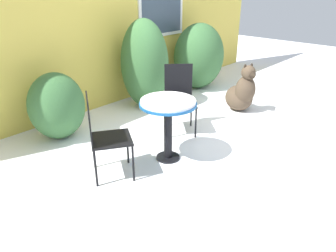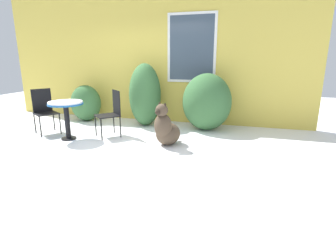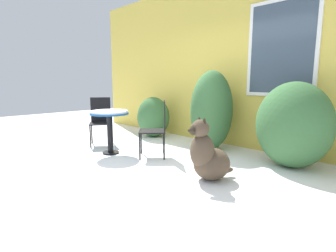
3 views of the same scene
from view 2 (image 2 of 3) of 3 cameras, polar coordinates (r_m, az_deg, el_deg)
ground_plane at (r=5.07m, az=-12.76°, el=-4.01°), size 16.00×16.00×0.00m
house_wall at (r=6.79m, az=-3.92°, el=15.23°), size 8.00×0.10×3.32m
shrub_left at (r=7.10m, az=-17.43°, el=4.77°), size 0.76×0.73×0.92m
shrub_middle at (r=6.28m, az=-5.01°, el=6.75°), size 0.74×0.85×1.47m
shrub_right at (r=5.92m, az=8.43°, el=5.17°), size 1.09×0.91×1.27m
patio_table at (r=5.52m, az=-21.33°, el=3.57°), size 0.67×0.67×0.77m
patio_chair_near_table at (r=5.52m, az=-12.29°, el=3.07°), size 0.61×0.61×0.95m
patio_chair_far_side at (r=6.22m, az=-25.27°, el=3.28°), size 0.60×0.60×0.95m
dog at (r=4.84m, az=-0.44°, el=-0.75°), size 0.59×0.68×0.82m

